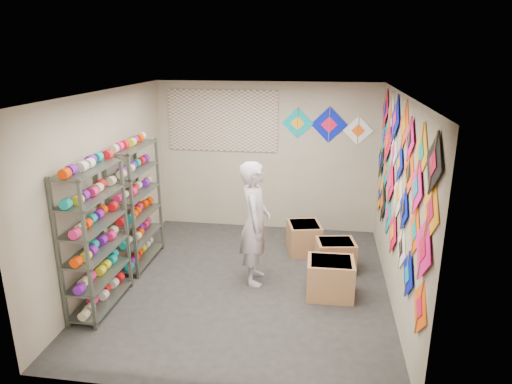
% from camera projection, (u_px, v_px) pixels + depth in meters
% --- Properties ---
extents(ground, '(4.50, 4.50, 0.00)m').
position_uv_depth(ground, '(246.00, 284.00, 6.58)').
color(ground, '#272422').
extents(room_walls, '(4.50, 4.50, 4.50)m').
position_uv_depth(room_walls, '(245.00, 174.00, 6.08)').
color(room_walls, tan).
rests_on(room_walls, ground).
extents(shelf_rack_front, '(0.40, 1.10, 1.90)m').
position_uv_depth(shelf_rack_front, '(95.00, 239.00, 5.74)').
color(shelf_rack_front, '#4C5147').
rests_on(shelf_rack_front, ground).
extents(shelf_rack_back, '(0.40, 1.10, 1.90)m').
position_uv_depth(shelf_rack_back, '(136.00, 205.00, 6.97)').
color(shelf_rack_back, '#4C5147').
rests_on(shelf_rack_back, ground).
extents(string_spools, '(0.12, 2.36, 0.12)m').
position_uv_depth(string_spools, '(117.00, 214.00, 6.33)').
color(string_spools, '#E91D61').
rests_on(string_spools, ground).
extents(kite_wall_display, '(0.06, 4.23, 2.07)m').
position_uv_depth(kite_wall_display, '(397.00, 178.00, 5.88)').
color(kite_wall_display, '#FD530C').
rests_on(kite_wall_display, room_walls).
extents(back_wall_kites, '(1.59, 0.02, 0.67)m').
position_uv_depth(back_wall_kites, '(327.00, 126.00, 7.95)').
color(back_wall_kites, '#00979F').
rests_on(back_wall_kites, room_walls).
extents(poster, '(2.00, 0.01, 1.10)m').
position_uv_depth(poster, '(222.00, 121.00, 8.19)').
color(poster, '#68479A').
rests_on(poster, room_walls).
extents(shopkeeper, '(0.73, 0.55, 1.79)m').
position_uv_depth(shopkeeper, '(255.00, 223.00, 6.41)').
color(shopkeeper, beige).
rests_on(shopkeeper, ground).
extents(carton_a, '(0.64, 0.54, 0.52)m').
position_uv_depth(carton_a, '(330.00, 278.00, 6.20)').
color(carton_a, '#996A43').
rests_on(carton_a, ground).
extents(carton_b, '(0.64, 0.55, 0.46)m').
position_uv_depth(carton_b, '(335.00, 255.00, 6.94)').
color(carton_b, '#996A43').
rests_on(carton_b, ground).
extents(carton_c, '(0.63, 0.66, 0.49)m').
position_uv_depth(carton_c, '(304.00, 238.00, 7.56)').
color(carton_c, '#996A43').
rests_on(carton_c, ground).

